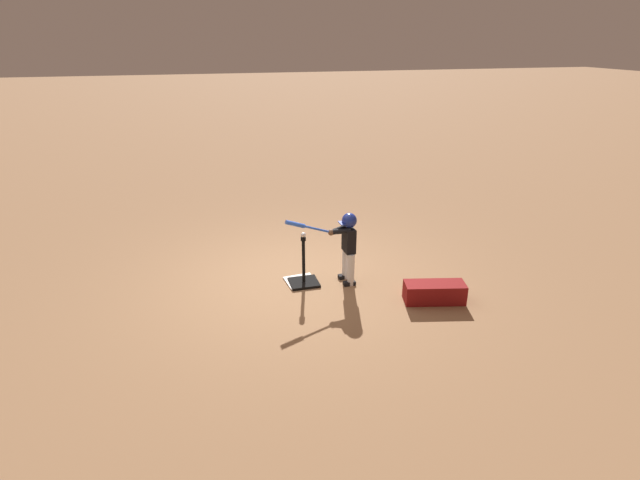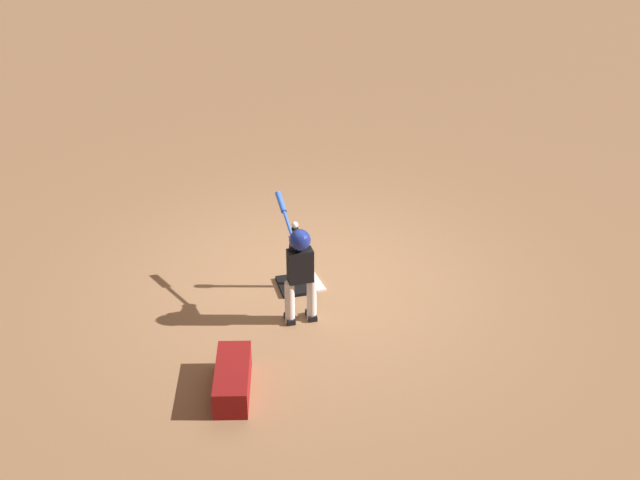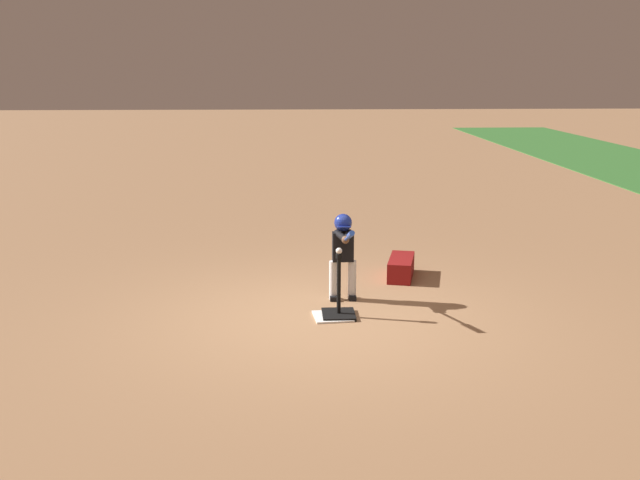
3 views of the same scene
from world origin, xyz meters
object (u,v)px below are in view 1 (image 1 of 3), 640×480
batting_tee (304,277)px  equipment_bag (434,292)px  batter_child (346,239)px  baseball (303,235)px

batting_tee → equipment_bag: 1.92m
batter_child → equipment_bag: bearing=138.7°
baseball → equipment_bag: 2.03m
batting_tee → batter_child: size_ratio=0.69×
batting_tee → batter_child: 0.86m
baseball → equipment_bag: size_ratio=0.09×
batter_child → equipment_bag: batter_child is taller
batting_tee → baseball: baseball is taller
equipment_bag → batter_child: bearing=-28.1°
batter_child → baseball: batter_child is taller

